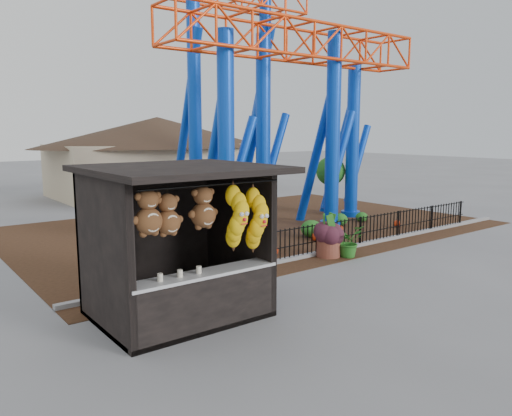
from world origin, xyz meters
TOP-DOWN VIEW (x-y plane):
  - ground at (0.00, 0.00)m, footprint 120.00×120.00m
  - mulch_bed at (4.00, 8.00)m, footprint 18.00×12.00m
  - curb at (4.00, 3.00)m, footprint 18.00×0.18m
  - prize_booth at (-3.02, 0.90)m, footprint 3.50×3.40m
  - picket_fence at (4.90, 3.00)m, footprint 12.20×0.06m
  - roller_coaster at (5.12, 8.23)m, footprint 11.00×6.37m
  - terracotta_planter at (2.96, 2.67)m, footprint 0.79×0.79m
  - planter_foliage at (2.96, 2.67)m, footprint 0.70×0.70m
  - potted_plant at (3.43, 2.30)m, footprint 0.91×0.79m
  - landscaping at (4.14, 5.76)m, footprint 7.16×3.48m
  - pavilion at (6.00, 20.00)m, footprint 15.00×15.00m

SIDE VIEW (x-z plane):
  - ground at x=0.00m, z-range 0.00..0.00m
  - mulch_bed at x=4.00m, z-range 0.00..0.02m
  - curb at x=4.00m, z-range 0.00..0.12m
  - landscaping at x=4.14m, z-range -0.03..0.63m
  - terracotta_planter at x=2.96m, z-range 0.00..0.61m
  - potted_plant at x=3.43m, z-range 0.00..0.98m
  - picket_fence at x=4.90m, z-range 0.00..1.00m
  - planter_foliage at x=2.96m, z-range 0.61..1.25m
  - prize_booth at x=-3.02m, z-range -0.02..3.10m
  - pavilion at x=6.00m, z-range 0.67..5.47m
  - roller_coaster at x=5.12m, z-range 1.03..11.85m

